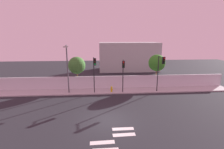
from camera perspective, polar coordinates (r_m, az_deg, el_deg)
name	(u,v)px	position (r m, az deg, el deg)	size (l,w,h in m)	color
ground_plane	(108,120)	(15.73, -1.25, -15.60)	(80.00, 80.00, 0.00)	#232428
sidewalk	(105,91)	(23.24, -2.36, -5.78)	(36.00, 2.40, 0.15)	#B2B2B2
perimeter_wall	(105,82)	(24.18, -2.49, -2.62)	(36.00, 0.18, 1.80)	silver
crosswalk_marking	(112,146)	(12.62, -0.06, -23.53)	(3.62, 4.69, 0.01)	silver
traffic_light_left	(161,67)	(22.53, 16.62, 2.68)	(0.45, 1.48, 4.91)	black
traffic_light_center	(123,69)	(21.46, 3.93, 1.77)	(0.36, 1.18, 4.42)	black
traffic_light_right	(94,68)	(21.22, -6.16, 2.28)	(0.40, 1.19, 4.79)	black
street_lamp_curbside	(67,65)	(22.03, -15.25, 3.07)	(0.63, 1.75, 6.38)	#4C4C51
fire_hydrant	(112,89)	(22.55, -0.15, -5.03)	(0.44, 0.26, 0.79)	gold
roadside_tree_leftmost	(77,65)	(24.90, -12.14, 3.13)	(2.54, 2.54, 4.69)	brown
roadside_tree_midleft	(157,63)	(26.14, 15.32, 3.91)	(2.56, 2.56, 4.93)	brown
low_building_distant	(128,56)	(38.13, 5.73, 6.26)	(13.32, 6.00, 6.34)	#A6A6A6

